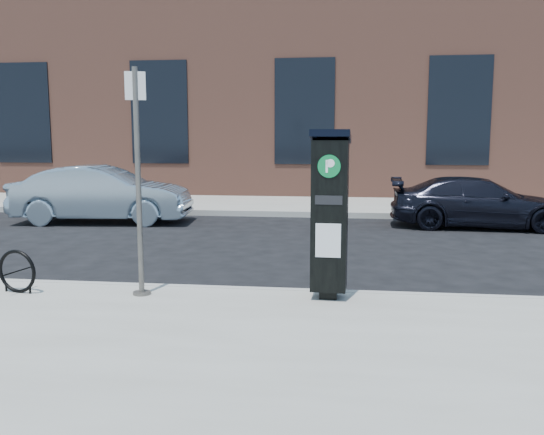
% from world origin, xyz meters
% --- Properties ---
extents(ground, '(120.00, 120.00, 0.00)m').
position_xyz_m(ground, '(0.00, 0.00, 0.00)').
color(ground, black).
rests_on(ground, ground).
extents(sidewalk_far, '(60.00, 12.00, 0.15)m').
position_xyz_m(sidewalk_far, '(0.00, 14.00, 0.07)').
color(sidewalk_far, gray).
rests_on(sidewalk_far, ground).
extents(curb_near, '(60.00, 0.12, 0.16)m').
position_xyz_m(curb_near, '(0.00, -0.02, 0.07)').
color(curb_near, '#9E9B93').
rests_on(curb_near, ground).
extents(curb_far, '(60.00, 0.12, 0.16)m').
position_xyz_m(curb_far, '(0.00, 8.02, 0.07)').
color(curb_far, '#9E9B93').
rests_on(curb_far, ground).
extents(building, '(28.00, 10.05, 8.25)m').
position_xyz_m(building, '(-0.00, 17.00, 4.15)').
color(building, brown).
rests_on(building, ground).
extents(parking_kiosk, '(0.50, 0.45, 2.11)m').
position_xyz_m(parking_kiosk, '(1.19, -0.35, 1.23)').
color(parking_kiosk, black).
rests_on(parking_kiosk, sidewalk_near).
extents(sign_pole, '(0.25, 0.23, 2.87)m').
position_xyz_m(sign_pole, '(-1.22, -0.50, 1.58)').
color(sign_pole, '#5D5852').
rests_on(sign_pole, sidewalk_near).
extents(bike_rack, '(0.58, 0.15, 0.58)m').
position_xyz_m(bike_rack, '(-2.85, -0.62, 0.43)').
color(bike_rack, black).
rests_on(bike_rack, sidewalk_near).
extents(car_silver, '(4.52, 1.95, 1.45)m').
position_xyz_m(car_silver, '(-4.73, 6.40, 0.72)').
color(car_silver, '#8195A4').
rests_on(car_silver, ground).
extents(car_dark, '(4.25, 1.93, 1.21)m').
position_xyz_m(car_dark, '(4.57, 6.77, 0.60)').
color(car_dark, black).
rests_on(car_dark, ground).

